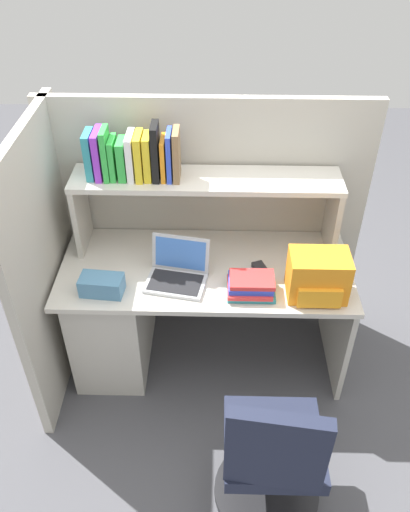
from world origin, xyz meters
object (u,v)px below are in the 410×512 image
(tissue_box, at_px, (102,285))
(office_chair, at_px, (272,461))
(laptop, at_px, (178,272))
(computer_mouse, at_px, (260,269))
(paper_cup, at_px, (327,263))
(backpack, at_px, (318,277))

(tissue_box, height_order, office_chair, office_chair)
(laptop, height_order, computer_mouse, laptop)
(laptop, bearing_deg, tissue_box, -163.40)
(laptop, xyz_separation_m, paper_cup, (0.80, 0.09, 0.00))
(computer_mouse, xyz_separation_m, tissue_box, (-0.83, -0.19, 0.03))
(paper_cup, bearing_deg, tissue_box, -170.24)
(backpack, height_order, paper_cup, backpack)
(computer_mouse, distance_m, paper_cup, 0.36)
(computer_mouse, distance_m, tissue_box, 0.85)
(laptop, relative_size, backpack, 1.17)
(laptop, bearing_deg, computer_mouse, 9.72)
(backpack, xyz_separation_m, office_chair, (-0.25, -0.74, -0.45))
(tissue_box, bearing_deg, laptop, 21.71)
(office_chair, bearing_deg, computer_mouse, -81.56)
(computer_mouse, bearing_deg, backpack, -54.23)
(laptop, bearing_deg, paper_cup, 6.38)
(backpack, bearing_deg, paper_cup, 65.71)
(laptop, distance_m, paper_cup, 0.81)
(backpack, relative_size, paper_cup, 2.75)
(laptop, height_order, backpack, backpack)
(laptop, xyz_separation_m, computer_mouse, (0.44, 0.08, -0.03))
(backpack, xyz_separation_m, computer_mouse, (-0.27, 0.18, -0.10))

